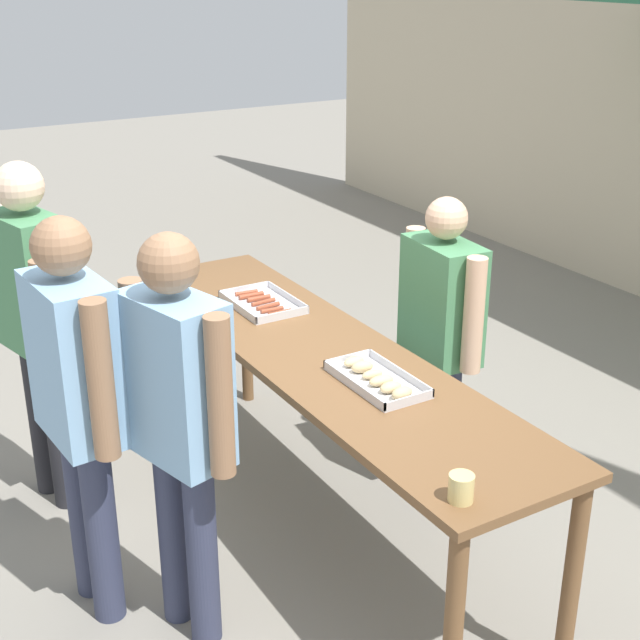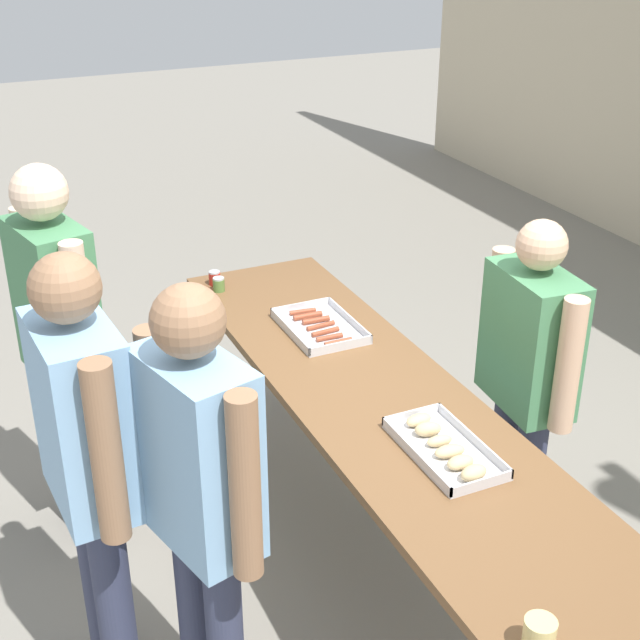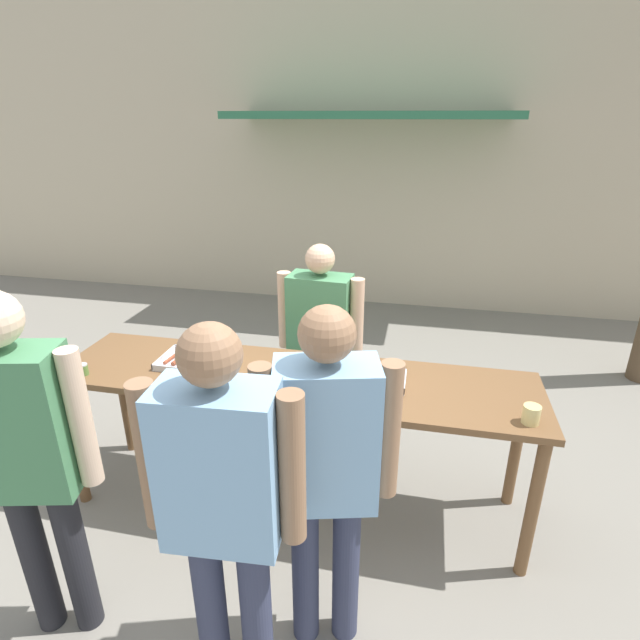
{
  "view_description": "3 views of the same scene",
  "coord_description": "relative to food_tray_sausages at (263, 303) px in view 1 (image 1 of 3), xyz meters",
  "views": [
    {
      "loc": [
        3.25,
        -1.94,
        2.65
      ],
      "look_at": [
        0.0,
        0.0,
        1.1
      ],
      "focal_mm": 50.0,
      "sensor_mm": 36.0,
      "label": 1
    },
    {
      "loc": [
        2.64,
        -1.47,
        2.77
      ],
      "look_at": [
        -0.64,
        0.03,
        1.0
      ],
      "focal_mm": 50.0,
      "sensor_mm": 36.0,
      "label": 2
    },
    {
      "loc": [
        0.71,
        -2.55,
        2.4
      ],
      "look_at": [
        0.02,
        0.69,
        1.03
      ],
      "focal_mm": 28.0,
      "sensor_mm": 36.0,
      "label": 3
    }
  ],
  "objects": [
    {
      "name": "ground_plane",
      "position": [
        0.64,
        -0.03,
        -0.96
      ],
      "size": [
        24.0,
        24.0,
        0.0
      ],
      "primitive_type": "plane",
      "color": "gray"
    },
    {
      "name": "serving_table",
      "position": [
        0.64,
        -0.03,
        -0.12
      ],
      "size": [
        2.9,
        0.7,
        0.95
      ],
      "color": "brown",
      "rests_on": "ground"
    },
    {
      "name": "food_tray_sausages",
      "position": [
        0.0,
        0.0,
        0.0
      ],
      "size": [
        0.45,
        0.31,
        0.04
      ],
      "color": "silver",
      "rests_on": "serving_table"
    },
    {
      "name": "food_tray_buns",
      "position": [
        1.07,
        -0.0,
        0.01
      ],
      "size": [
        0.48,
        0.25,
        0.06
      ],
      "color": "silver",
      "rests_on": "serving_table"
    },
    {
      "name": "condiment_jar_mustard",
      "position": [
        -0.68,
        -0.27,
        0.02
      ],
      "size": [
        0.06,
        0.06,
        0.07
      ],
      "color": "#B22319",
      "rests_on": "serving_table"
    },
    {
      "name": "condiment_jar_ketchup",
      "position": [
        -0.6,
        -0.28,
        0.02
      ],
      "size": [
        0.06,
        0.06,
        0.07
      ],
      "color": "#567A38",
      "rests_on": "serving_table"
    },
    {
      "name": "beer_cup",
      "position": [
        1.95,
        -0.26,
        0.04
      ],
      "size": [
        0.09,
        0.09,
        0.1
      ],
      "color": "#DBC67A",
      "rests_on": "serving_table"
    },
    {
      "name": "person_server_behind_table",
      "position": [
        0.66,
        0.66,
        -0.02
      ],
      "size": [
        0.64,
        0.28,
        1.59
      ],
      "rotation": [
        0.0,
        0.0,
        -0.09
      ],
      "color": "#333851",
      "rests_on": "ground"
    },
    {
      "name": "person_customer_holding_hotdog",
      "position": [
        -0.26,
        -1.1,
        0.11
      ],
      "size": [
        0.6,
        0.32,
        1.79
      ],
      "rotation": [
        0.0,
        0.0,
        3.37
      ],
      "color": "#232328",
      "rests_on": "ground"
    },
    {
      "name": "person_customer_with_cup",
      "position": [
        1.02,
        -0.89,
        0.08
      ],
      "size": [
        0.6,
        0.33,
        1.75
      ],
      "rotation": [
        0.0,
        0.0,
        3.39
      ],
      "color": "#333851",
      "rests_on": "ground"
    },
    {
      "name": "person_customer_waiting_in_line",
      "position": [
        0.67,
        -1.17,
        0.09
      ],
      "size": [
        0.65,
        0.28,
        1.76
      ],
      "rotation": [
        0.0,
        0.0,
        3.21
      ],
      "color": "#333851",
      "rests_on": "ground"
    }
  ]
}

